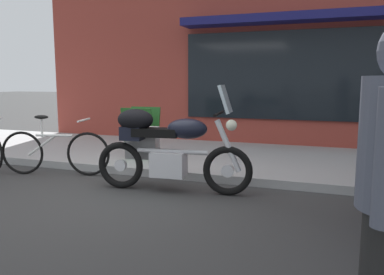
{
  "coord_description": "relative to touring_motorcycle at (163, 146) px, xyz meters",
  "views": [
    {
      "loc": [
        2.67,
        -4.14,
        1.43
      ],
      "look_at": [
        0.93,
        0.65,
        0.7
      ],
      "focal_mm": 36.56,
      "sensor_mm": 36.0,
      "label": 1
    }
  ],
  "objects": [
    {
      "name": "sandwich_board_sign",
      "position": [
        -0.98,
        1.27,
        -0.04
      ],
      "size": [
        0.55,
        0.4,
        0.88
      ],
      "color": "#1E511E",
      "rests_on": "sidewalk_curb"
    },
    {
      "name": "touring_motorcycle",
      "position": [
        0.0,
        0.0,
        0.0
      ],
      "size": [
        2.08,
        0.62,
        1.39
      ],
      "color": "black",
      "rests_on": "ground_plane"
    },
    {
      "name": "parked_bicycle",
      "position": [
        -1.92,
        0.22,
        -0.23
      ],
      "size": [
        1.67,
        0.59,
        0.93
      ],
      "color": "black",
      "rests_on": "ground_plane"
    },
    {
      "name": "ground_plane",
      "position": [
        -0.59,
        -0.46,
        -0.6
      ],
      "size": [
        80.0,
        80.0,
        0.0
      ],
      "primitive_type": "plane",
      "color": "#343434"
    }
  ]
}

